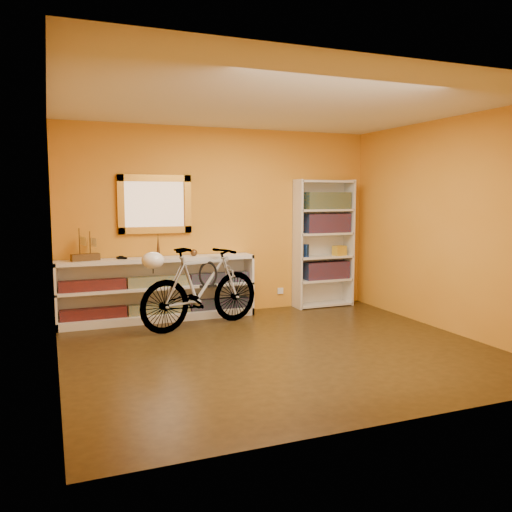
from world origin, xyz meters
name	(u,v)px	position (x,y,z in m)	size (l,w,h in m)	color
floor	(280,350)	(0.00, 0.00, -0.01)	(4.50, 4.00, 0.01)	black
ceiling	(281,104)	(0.00, 0.00, 2.60)	(4.50, 4.00, 0.01)	silver
back_wall	(222,222)	(0.00, 2.00, 1.30)	(4.50, 0.01, 2.60)	orange
left_wall	(52,236)	(-2.25, 0.00, 1.30)	(0.01, 4.00, 2.60)	orange
right_wall	(449,226)	(2.25, 0.00, 1.30)	(0.01, 4.00, 2.60)	orange
gilt_mirror	(155,204)	(-0.95, 1.97, 1.55)	(0.98, 0.06, 0.78)	#95631B
wall_socket	(280,291)	(0.90, 1.99, 0.25)	(0.09, 0.01, 0.09)	silver
console_unit	(159,289)	(-0.95, 1.81, 0.42)	(2.60, 0.35, 0.85)	silver
cd_row_lower	(159,308)	(-0.95, 1.79, 0.17)	(2.50, 0.13, 0.14)	black
cd_row_upper	(159,281)	(-0.95, 1.79, 0.54)	(2.50, 0.13, 0.14)	#1A5279
model_ship	(85,244)	(-1.87, 1.81, 1.06)	(0.35, 0.13, 0.41)	#442B13
toy_car	(122,259)	(-1.42, 1.81, 0.85)	(0.00, 0.00, 0.00)	black
bronze_ornament	(158,245)	(-0.95, 1.81, 1.02)	(0.06, 0.06, 0.33)	#52351C
decorative_orb	(194,253)	(-0.46, 1.81, 0.90)	(0.09, 0.09, 0.09)	#52351C
bookcase	(324,244)	(1.54, 1.84, 0.95)	(0.90, 0.30, 1.90)	silver
book_row_a	(326,270)	(1.59, 1.84, 0.55)	(0.70, 0.22, 0.26)	maroon
book_row_b	(327,223)	(1.59, 1.84, 1.25)	(0.70, 0.22, 0.28)	maroon
book_row_c	(327,201)	(1.59, 1.84, 1.59)	(0.70, 0.22, 0.25)	navy
travel_mug	(306,250)	(1.24, 1.82, 0.86)	(0.08, 0.08, 0.19)	navy
red_tin	(311,203)	(1.34, 1.87, 1.56)	(0.15, 0.15, 0.19)	maroon
yellow_bag	(339,251)	(1.79, 1.80, 0.84)	(0.19, 0.13, 0.15)	gold
bicycle	(201,287)	(-0.52, 1.27, 0.52)	(1.75, 0.45, 1.03)	silver
helmet	(153,260)	(-1.16, 1.07, 0.91)	(0.27, 0.25, 0.20)	white
u_lock	(208,274)	(-0.42, 1.30, 0.67)	(0.25, 0.25, 0.03)	black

